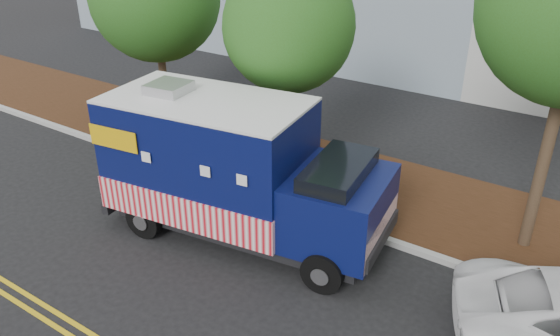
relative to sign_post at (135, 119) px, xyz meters
The scene contains 7 objects.
ground 5.30m from the sign_post, 17.62° to the right, with size 120.00×120.00×0.00m, color black.
curb 5.05m from the sign_post, ahead, with size 120.00×0.18×0.15m, color #9E9E99.
mulch_strip 5.40m from the sign_post, 21.51° to the left, with size 120.00×4.00×0.15m, color black.
centerline_near 7.86m from the sign_post, 50.71° to the right, with size 120.00×0.10×0.01m, color gold.
tree_b 5.80m from the sign_post, 15.90° to the left, with size 3.42×3.42×6.06m.
sign_post is the anchor object (origin of this frame).
food_truck 5.44m from the sign_post, 18.80° to the right, with size 6.99×3.36×3.55m.
Camera 1 is at (7.38, -8.88, 7.49)m, focal length 35.00 mm.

